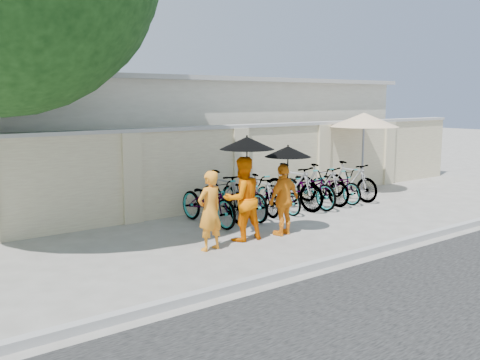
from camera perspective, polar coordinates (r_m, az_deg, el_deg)
ground at (r=10.15m, az=1.55°, el=-6.95°), size 80.00×80.00×0.00m
kerb at (r=8.93m, az=8.50°, el=-8.84°), size 40.00×0.16×0.12m
compound_wall at (r=13.07m, az=-3.85°, el=1.03°), size 20.00×0.30×2.00m
building_behind at (r=16.76m, az=-8.24°, el=4.71°), size 14.00×6.00×3.20m
monk_left at (r=9.68m, az=-3.25°, el=-3.28°), size 0.58×0.42×1.46m
monk_center at (r=10.32m, az=0.24°, el=-2.01°), size 0.85×0.69×1.64m
parasol_center at (r=10.14m, az=0.75°, el=3.96°), size 1.05×1.05×1.09m
monk_right at (r=10.78m, az=4.70°, el=-2.10°), size 0.90×0.49×1.45m
parasol_right at (r=10.59m, az=5.14°, el=3.04°), size 0.93×0.93×0.99m
patio_umbrella at (r=15.73m, az=13.08°, el=6.18°), size 2.48×2.48×2.34m
bike_0 at (r=11.70m, az=-3.41°, el=-2.29°), size 0.74×1.97×1.02m
bike_1 at (r=12.10m, az=-1.78°, el=-1.68°), size 0.55×1.87×1.12m
bike_2 at (r=12.34m, az=0.44°, el=-1.68°), size 0.87×2.02×1.03m
bike_3 at (r=12.67m, az=2.24°, el=-1.59°), size 0.66×1.63×0.95m
bike_4 at (r=12.98m, az=4.10°, el=-1.54°), size 0.62×1.68×0.87m
bike_5 at (r=13.33m, az=5.67°, el=-0.72°), size 0.75×1.94×1.14m
bike_6 at (r=13.68m, az=7.31°, el=-0.73°), size 0.73×1.98×1.03m
bike_7 at (r=14.04m, az=8.78°, el=-0.48°), size 0.61×1.77×1.05m
bike_8 at (r=14.44m, az=10.14°, el=-0.52°), size 0.65×1.76×0.92m
bike_9 at (r=14.77m, az=11.70°, el=-0.11°), size 0.60×1.77×1.05m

